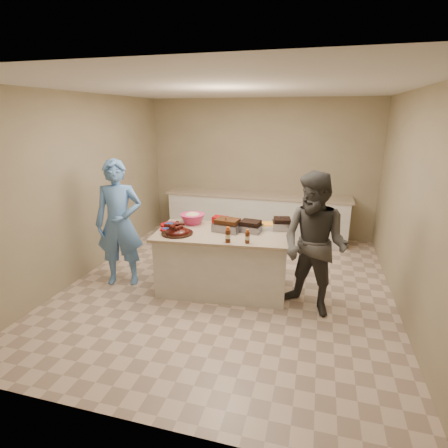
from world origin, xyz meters
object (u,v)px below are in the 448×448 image
(guest_gray, at_px, (309,310))
(guest_blue, at_px, (125,281))
(coleslaw_bowl, at_px, (193,224))
(bbq_bottle_a, at_px, (228,242))
(plastic_cup, at_px, (185,222))
(bbq_bottle_b, at_px, (247,243))
(rib_platter, at_px, (177,234))
(mustard_bottle, at_px, (221,227))
(island, at_px, (223,289))
(roasting_pan, at_px, (282,229))

(guest_gray, bearing_deg, guest_blue, -153.56)
(coleslaw_bowl, xyz_separation_m, guest_gray, (1.74, -0.50, -0.86))
(bbq_bottle_a, relative_size, plastic_cup, 1.99)
(guest_blue, relative_size, guest_gray, 1.03)
(bbq_bottle_b, bearing_deg, guest_gray, 5.60)
(rib_platter, xyz_separation_m, bbq_bottle_b, (0.98, -0.10, 0.00))
(mustard_bottle, xyz_separation_m, guest_gray, (1.30, -0.47, -0.86))
(guest_blue, distance_m, guest_gray, 2.70)
(island, xyz_separation_m, coleslaw_bowl, (-0.53, 0.26, 0.86))
(bbq_bottle_a, xyz_separation_m, bbq_bottle_b, (0.24, 0.04, 0.00))
(bbq_bottle_b, bearing_deg, coleslaw_bowl, 148.07)
(guest_gray, bearing_deg, rib_platter, -152.28)
(rib_platter, xyz_separation_m, roasting_pan, (1.33, 0.58, 0.00))
(island, height_order, bbq_bottle_b, bbq_bottle_b)
(roasting_pan, bearing_deg, mustard_bottle, 177.57)
(rib_platter, relative_size, guest_blue, 0.23)
(rib_platter, distance_m, bbq_bottle_a, 0.75)
(bbq_bottle_a, xyz_separation_m, guest_gray, (1.05, 0.12, -0.86))
(mustard_bottle, bearing_deg, rib_platter, -137.29)
(mustard_bottle, bearing_deg, island, -68.03)
(bbq_bottle_a, bearing_deg, rib_platter, 169.56)
(coleslaw_bowl, relative_size, mustard_bottle, 3.25)
(roasting_pan, distance_m, bbq_bottle_b, 0.76)
(bbq_bottle_a, xyz_separation_m, plastic_cup, (-0.83, 0.68, 0.00))
(coleslaw_bowl, height_order, plastic_cup, coleslaw_bowl)
(guest_gray, bearing_deg, island, -163.31)
(rib_platter, height_order, bbq_bottle_a, bbq_bottle_a)
(coleslaw_bowl, bearing_deg, plastic_cup, 156.79)
(bbq_bottle_a, distance_m, guest_blue, 1.87)
(guest_blue, bearing_deg, mustard_bottle, -1.60)
(coleslaw_bowl, relative_size, guest_gray, 0.20)
(island, distance_m, bbq_bottle_b, 1.00)
(bbq_bottle_a, distance_m, mustard_bottle, 0.64)
(bbq_bottle_b, height_order, guest_blue, bbq_bottle_b)
(roasting_pan, relative_size, guest_gray, 0.15)
(mustard_bottle, bearing_deg, guest_gray, -19.71)
(bbq_bottle_b, relative_size, plastic_cup, 1.74)
(mustard_bottle, height_order, plastic_cup, mustard_bottle)
(roasting_pan, distance_m, mustard_bottle, 0.85)
(roasting_pan, height_order, bbq_bottle_b, bbq_bottle_b)
(island, bearing_deg, coleslaw_bowl, 149.00)
(rib_platter, bearing_deg, bbq_bottle_a, -10.44)
(roasting_pan, bearing_deg, island, -166.55)
(bbq_bottle_b, distance_m, guest_blue, 2.08)
(coleslaw_bowl, relative_size, plastic_cup, 3.58)
(bbq_bottle_a, relative_size, bbq_bottle_b, 1.14)
(island, xyz_separation_m, roasting_pan, (0.76, 0.35, 0.86))
(rib_platter, distance_m, roasting_pan, 1.45)
(bbq_bottle_b, distance_m, mustard_bottle, 0.73)
(rib_platter, relative_size, bbq_bottle_a, 2.11)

